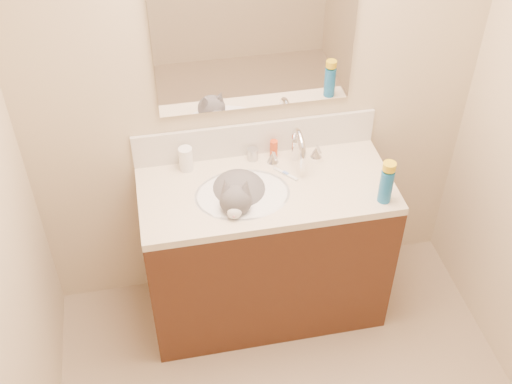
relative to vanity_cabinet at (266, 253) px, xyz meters
name	(u,v)px	position (x,y,z in m)	size (l,w,h in m)	color
room_shell	(338,238)	(0.00, -0.97, 1.08)	(2.24, 2.54, 2.52)	beige
vanity_cabinet	(266,253)	(0.00, 0.00, 0.00)	(1.20, 0.55, 0.82)	#402012
counter_slab	(266,190)	(0.00, 0.00, 0.43)	(1.20, 0.55, 0.04)	beige
basin	(243,205)	(-0.12, -0.03, 0.38)	(0.45, 0.36, 0.14)	white
faucet	(297,150)	(0.18, 0.14, 0.54)	(0.28, 0.20, 0.21)	silver
cat	(239,197)	(-0.13, -0.01, 0.42)	(0.36, 0.42, 0.32)	#545154
backsplash	(256,138)	(0.00, 0.26, 0.54)	(1.20, 0.02, 0.18)	silver
mirror	(255,28)	(0.00, 0.26, 1.13)	(0.90, 0.02, 0.80)	white
pill_bottle	(186,159)	(-0.35, 0.21, 0.51)	(0.07, 0.07, 0.12)	white
pill_label	(186,161)	(-0.35, 0.21, 0.50)	(0.07, 0.07, 0.04)	orange
silver_jar	(253,154)	(-0.02, 0.22, 0.48)	(0.05, 0.05, 0.06)	#B7B7BC
amber_bottle	(274,149)	(0.08, 0.22, 0.50)	(0.04, 0.04, 0.10)	#CE4218
toothbrush	(286,174)	(0.11, 0.07, 0.46)	(0.02, 0.14, 0.01)	white
toothbrush_head	(286,174)	(0.11, 0.07, 0.46)	(0.02, 0.03, 0.02)	#6E96EA
spray_can	(386,186)	(0.51, -0.20, 0.53)	(0.06, 0.06, 0.17)	#1762A3
spray_cap	(389,166)	(0.51, -0.20, 0.65)	(0.06, 0.06, 0.04)	gold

